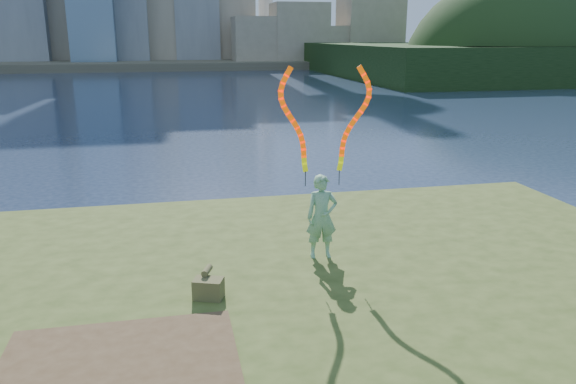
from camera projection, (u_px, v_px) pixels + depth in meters
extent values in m
plane|color=#18243C|center=(251.00, 305.00, 10.95)|extent=(320.00, 320.00, 0.00)
cube|color=#354418|center=(274.00, 371.00, 8.55)|extent=(20.00, 18.00, 0.30)
cube|color=#354418|center=(271.00, 346.00, 8.76)|extent=(17.00, 15.00, 0.30)
cube|color=#354418|center=(268.00, 325.00, 8.89)|extent=(14.00, 12.00, 0.30)
cube|color=#47331E|center=(117.00, 377.00, 7.27)|extent=(3.20, 3.00, 0.02)
cube|color=brown|center=(174.00, 61.00, 100.28)|extent=(320.00, 40.00, 1.20)
imported|color=#1B6E35|center=(322.00, 217.00, 11.03)|extent=(0.64, 0.44, 1.68)
cylinder|color=black|center=(305.00, 179.00, 10.89)|extent=(0.02, 0.02, 0.30)
cylinder|color=black|center=(339.00, 177.00, 10.98)|extent=(0.02, 0.02, 0.30)
cube|color=brown|center=(208.00, 289.00, 9.43)|extent=(0.56, 0.47, 0.34)
cylinder|color=brown|center=(207.00, 271.00, 9.58)|extent=(0.22, 0.34, 0.11)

